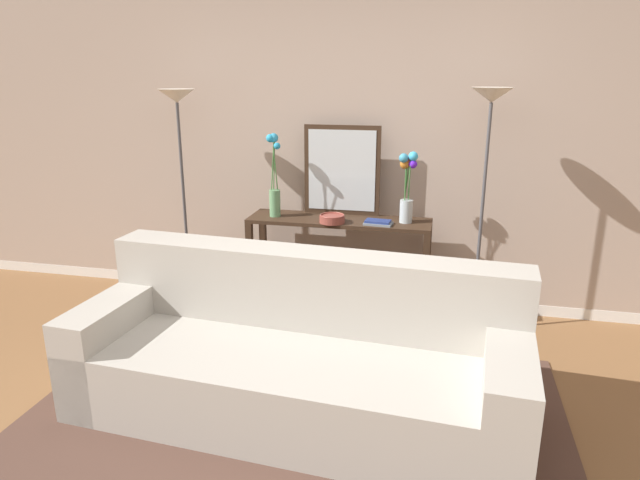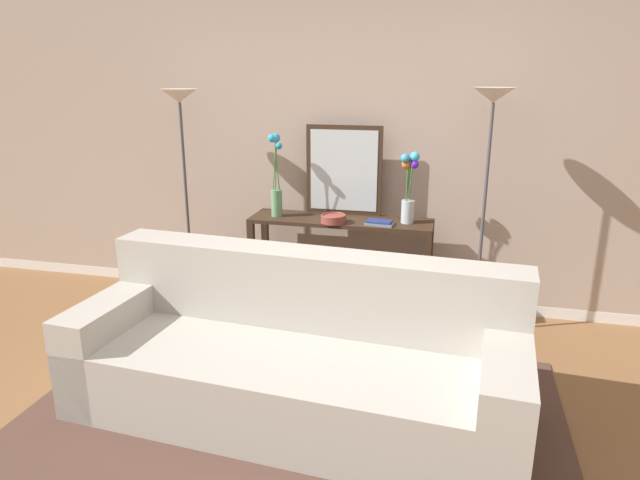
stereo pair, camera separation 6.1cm
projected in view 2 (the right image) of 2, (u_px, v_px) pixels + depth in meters
ground_plane at (285, 477)px, 2.73m from camera, size 16.00×16.00×0.02m
back_wall at (368, 128)px, 4.46m from camera, size 12.00×0.15×2.89m
area_rug at (288, 424)px, 3.11m from camera, size 3.01×2.11×0.01m
couch at (296, 361)px, 3.18m from camera, size 2.54×1.09×0.88m
console_table at (341, 248)px, 4.39m from camera, size 1.40×0.38×0.79m
floor_lamp_left at (182, 139)px, 4.35m from camera, size 0.28×0.28×1.75m
floor_lamp_right at (490, 145)px, 3.83m from camera, size 0.28×0.28×1.78m
wall_mirror at (344, 171)px, 4.37m from camera, size 0.60×0.02×0.70m
vase_tall_flowers at (276, 182)px, 4.34m from camera, size 0.12×0.11×0.64m
vase_short_flowers at (409, 187)px, 4.15m from camera, size 0.14×0.11×0.53m
fruit_bowl at (333, 219)px, 4.21m from camera, size 0.19×0.19×0.06m
book_stack at (379, 223)px, 4.16m from camera, size 0.22×0.14×0.03m
book_row_under_console at (296, 303)px, 4.62m from camera, size 0.43×0.18×0.13m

